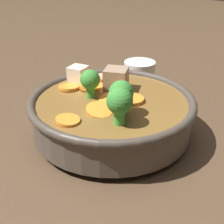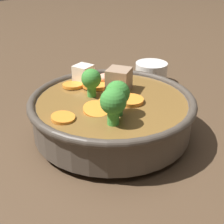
{
  "view_description": "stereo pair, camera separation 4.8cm",
  "coord_description": "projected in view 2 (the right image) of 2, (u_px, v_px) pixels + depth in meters",
  "views": [
    {
      "loc": [
        0.28,
        -0.32,
        0.26
      ],
      "look_at": [
        0.0,
        0.0,
        0.04
      ],
      "focal_mm": 50.0,
      "sensor_mm": 36.0,
      "label": 1
    },
    {
      "loc": [
        0.31,
        -0.29,
        0.26
      ],
      "look_at": [
        0.0,
        0.0,
        0.04
      ],
      "focal_mm": 50.0,
      "sensor_mm": 36.0,
      "label": 2
    }
  ],
  "objects": [
    {
      "name": "ground_plane",
      "position": [
        112.0,
        134.0,
        0.5
      ],
      "size": [
        3.0,
        3.0,
        0.0
      ],
      "primitive_type": "plane",
      "color": "#4C3826"
    },
    {
      "name": "tea_cup",
      "position": [
        151.0,
        73.0,
        0.68
      ],
      "size": [
        0.07,
        0.07,
        0.05
      ],
      "color": "white",
      "rests_on": "ground_plane"
    },
    {
      "name": "stirfry_bowl",
      "position": [
        112.0,
        111.0,
        0.48
      ],
      "size": [
        0.25,
        0.25,
        0.11
      ],
      "color": "#51473D",
      "rests_on": "ground_plane"
    }
  ]
}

